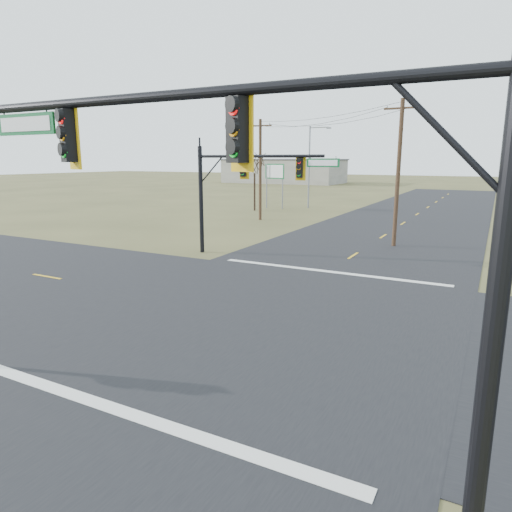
% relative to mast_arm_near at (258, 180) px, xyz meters
% --- Properties ---
extents(ground, '(320.00, 320.00, 0.00)m').
position_rel_mast_arm_near_xyz_m(ground, '(-3.87, 7.77, -5.38)').
color(ground, brown).
rests_on(ground, ground).
extents(road_ew, '(160.00, 14.00, 0.02)m').
position_rel_mast_arm_near_xyz_m(road_ew, '(-3.87, 7.77, -5.37)').
color(road_ew, black).
rests_on(road_ew, ground).
extents(road_ns, '(14.00, 160.00, 0.02)m').
position_rel_mast_arm_near_xyz_m(road_ns, '(-3.87, 7.77, -5.37)').
color(road_ns, black).
rests_on(road_ns, ground).
extents(stop_bar_near, '(12.00, 0.40, 0.01)m').
position_rel_mast_arm_near_xyz_m(stop_bar_near, '(-3.87, 0.27, -5.35)').
color(stop_bar_near, silver).
rests_on(stop_bar_near, road_ns).
extents(stop_bar_far, '(12.00, 0.40, 0.01)m').
position_rel_mast_arm_near_xyz_m(stop_bar_far, '(-3.87, 15.27, -5.35)').
color(stop_bar_far, silver).
rests_on(stop_bar_far, road_ns).
extents(mast_arm_near, '(10.72, 0.57, 7.40)m').
position_rel_mast_arm_near_xyz_m(mast_arm_near, '(0.00, 0.00, 0.00)').
color(mast_arm_near, black).
rests_on(mast_arm_near, ground).
extents(mast_arm_far, '(8.83, 0.54, 6.48)m').
position_rel_mast_arm_near_xyz_m(mast_arm_far, '(-9.46, 16.53, -0.68)').
color(mast_arm_far, black).
rests_on(mast_arm_far, ground).
extents(utility_pole_near, '(2.32, 0.27, 9.48)m').
position_rel_mast_arm_near_xyz_m(utility_pole_near, '(-2.38, 24.21, -0.45)').
color(utility_pole_near, '#452C1D').
rests_on(utility_pole_near, ground).
extents(utility_pole_far, '(2.29, 0.27, 9.35)m').
position_rel_mast_arm_near_xyz_m(utility_pole_far, '(-16.59, 32.15, -0.52)').
color(utility_pole_far, '#452C1D').
rests_on(utility_pole_far, ground).
extents(highway_sign, '(2.71, 0.72, 5.20)m').
position_rel_mast_arm_near_xyz_m(highway_sign, '(-19.87, 42.17, -1.64)').
color(highway_sign, gray).
rests_on(highway_sign, ground).
extents(streetlight_c, '(2.64, 0.27, 9.48)m').
position_rel_mast_arm_near_xyz_m(streetlight_c, '(-16.28, 44.47, -0.06)').
color(streetlight_c, gray).
rests_on(streetlight_c, ground).
extents(bare_tree_a, '(3.42, 3.42, 6.56)m').
position_rel_mast_arm_near_xyz_m(bare_tree_a, '(-20.85, 39.02, -0.19)').
color(bare_tree_a, black).
rests_on(bare_tree_a, ground).
extents(bare_tree_b, '(3.03, 3.03, 7.44)m').
position_rel_mast_arm_near_xyz_m(bare_tree_b, '(-25.74, 49.87, 0.57)').
color(bare_tree_b, black).
rests_on(bare_tree_b, ground).
extents(warehouse_left, '(28.00, 14.00, 5.50)m').
position_rel_mast_arm_near_xyz_m(warehouse_left, '(-43.87, 97.77, -2.63)').
color(warehouse_left, '#AAA696').
rests_on(warehouse_left, ground).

